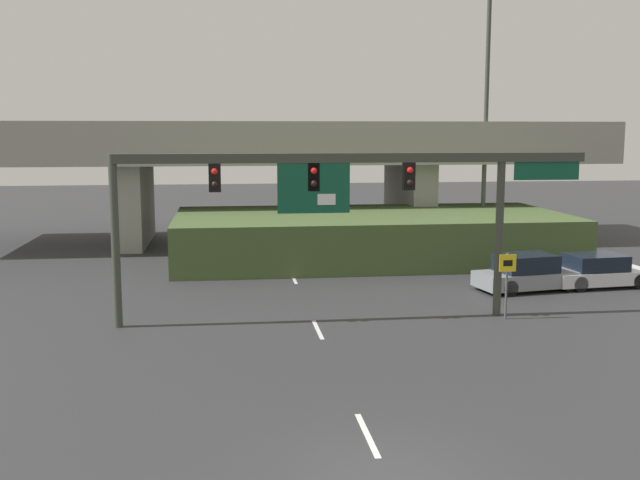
% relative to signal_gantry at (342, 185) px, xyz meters
% --- Properties ---
extents(ground_plane, '(160.00, 160.00, 0.00)m').
position_rel_signal_gantry_xyz_m(ground_plane, '(-0.98, -11.89, -4.71)').
color(ground_plane, '#2D2D30').
extents(lane_markings, '(0.14, 28.59, 0.01)m').
position_rel_signal_gantry_xyz_m(lane_markings, '(-0.98, 3.18, -4.70)').
color(lane_markings, silver).
rests_on(lane_markings, ground).
extents(signal_gantry, '(16.31, 0.44, 5.78)m').
position_rel_signal_gantry_xyz_m(signal_gantry, '(0.00, 0.00, 0.00)').
color(signal_gantry, '#383D33').
rests_on(signal_gantry, ground).
extents(speed_limit_sign, '(0.60, 0.11, 2.35)m').
position_rel_signal_gantry_xyz_m(speed_limit_sign, '(5.72, -0.62, -3.17)').
color(speed_limit_sign, '#4C4C4C').
rests_on(speed_limit_sign, ground).
extents(highway_light_pole_near, '(0.70, 0.36, 14.85)m').
position_rel_signal_gantry_xyz_m(highway_light_pole_near, '(10.21, 14.65, 3.10)').
color(highway_light_pole_near, '#383D33').
rests_on(highway_light_pole_near, ground).
extents(overpass_bridge, '(38.29, 9.83, 7.03)m').
position_rel_signal_gantry_xyz_m(overpass_bridge, '(-0.98, 19.17, 0.25)').
color(overpass_bridge, gray).
rests_on(overpass_bridge, ground).
extents(grass_embankment, '(19.75, 9.49, 2.34)m').
position_rel_signal_gantry_xyz_m(grass_embankment, '(3.41, 12.30, -3.54)').
color(grass_embankment, '#42562D').
rests_on(grass_embankment, ground).
extents(parked_sedan_near_right, '(4.65, 2.55, 1.50)m').
position_rel_signal_gantry_xyz_m(parked_sedan_near_right, '(8.41, 3.93, -4.02)').
color(parked_sedan_near_right, gray).
rests_on(parked_sedan_near_right, ground).
extents(parked_sedan_mid_right, '(4.59, 2.32, 1.37)m').
position_rel_signal_gantry_xyz_m(parked_sedan_mid_right, '(11.62, 4.26, -4.07)').
color(parked_sedan_mid_right, silver).
rests_on(parked_sedan_mid_right, ground).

